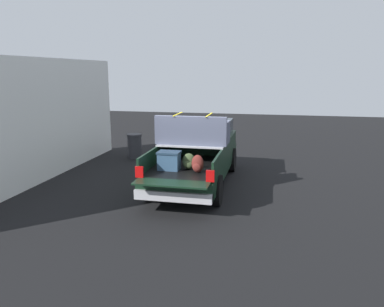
{
  "coord_description": "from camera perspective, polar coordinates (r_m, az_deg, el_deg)",
  "views": [
    {
      "loc": [
        -11.05,
        -2.28,
        3.45
      ],
      "look_at": [
        -0.6,
        0.0,
        1.1
      ],
      "focal_mm": 35.26,
      "sensor_mm": 36.0,
      "label": 1
    }
  ],
  "objects": [
    {
      "name": "pickup_truck",
      "position": [
        11.88,
        0.96,
        0.29
      ],
      "size": [
        6.05,
        2.06,
        2.23
      ],
      "color": "black",
      "rests_on": "ground_plane"
    },
    {
      "name": "ground_plane",
      "position": [
        11.79,
        0.62,
        -4.61
      ],
      "size": [
        40.0,
        40.0,
        0.0
      ],
      "primitive_type": "plane",
      "color": "black"
    },
    {
      "name": "building_facade",
      "position": [
        12.74,
        -22.46,
        4.61
      ],
      "size": [
        10.01,
        0.36,
        3.86
      ],
      "primitive_type": "cube",
      "color": "white",
      "rests_on": "ground_plane"
    },
    {
      "name": "trash_can",
      "position": [
        15.33,
        -8.67,
        1.14
      ],
      "size": [
        0.6,
        0.6,
        0.98
      ],
      "color": "#2D2D33",
      "rests_on": "ground_plane"
    }
  ]
}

